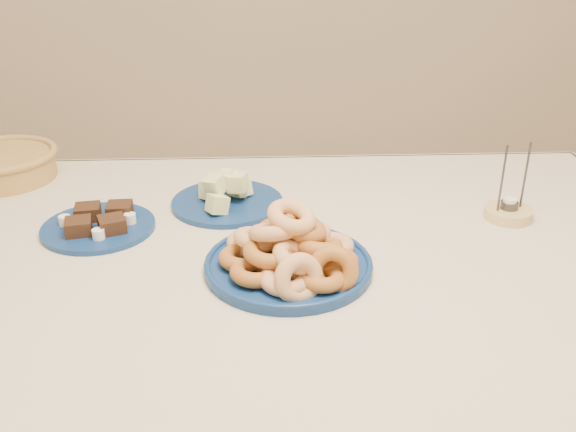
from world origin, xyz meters
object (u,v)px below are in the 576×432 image
at_px(dining_table, 287,293).
at_px(candle_holder, 508,212).
at_px(brownie_plate, 99,224).
at_px(donut_platter, 290,255).
at_px(melon_plate, 228,195).
at_px(wicker_basket, 2,164).

distance_m(dining_table, candle_holder, 0.54).
xyz_separation_m(dining_table, brownie_plate, (-0.41, 0.11, 0.12)).
height_order(dining_table, brownie_plate, brownie_plate).
xyz_separation_m(donut_platter, brownie_plate, (-0.41, 0.20, -0.02)).
distance_m(melon_plate, wicker_basket, 0.62).
bearing_deg(wicker_basket, brownie_plate, -44.88).
bearing_deg(wicker_basket, melon_plate, -18.24).
bearing_deg(donut_platter, wicker_basket, 144.71).
bearing_deg(brownie_plate, dining_table, -14.96).
height_order(melon_plate, brownie_plate, melon_plate).
bearing_deg(wicker_basket, dining_table, -30.32).
relative_size(brownie_plate, candle_holder, 1.67).
height_order(donut_platter, candle_holder, candle_holder).
distance_m(dining_table, donut_platter, 0.17).
relative_size(dining_table, donut_platter, 4.27).
height_order(donut_platter, brownie_plate, donut_platter).
bearing_deg(candle_holder, dining_table, -166.22).
distance_m(dining_table, melon_plate, 0.29).
xyz_separation_m(dining_table, donut_platter, (0.00, -0.09, 0.14)).
height_order(wicker_basket, candle_holder, candle_holder).
height_order(donut_platter, melon_plate, donut_platter).
distance_m(donut_platter, melon_plate, 0.34).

